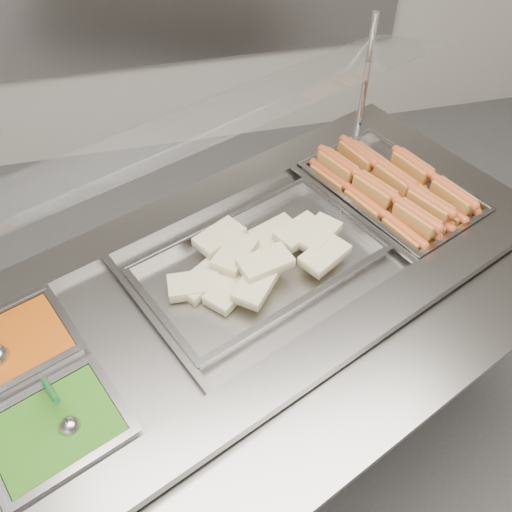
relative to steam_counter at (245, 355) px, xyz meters
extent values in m
cube|color=gray|center=(0.00, 0.00, -0.01)|extent=(2.04, 1.47, 0.91)
cube|color=gray|center=(0.15, -0.34, 0.46)|extent=(1.86, 0.91, 0.03)
cube|color=gray|center=(-0.15, 0.34, 0.46)|extent=(1.86, 0.91, 0.03)
cube|color=gray|center=(0.84, 0.37, 0.46)|extent=(0.36, 0.60, 0.03)
cube|color=black|center=(0.00, 0.00, 0.34)|extent=(1.79, 1.23, 0.02)
cube|color=gray|center=(0.41, 0.18, 0.47)|extent=(0.26, 0.55, 0.01)
cube|color=gray|center=(-0.29, -0.13, 0.47)|extent=(0.26, 0.55, 0.01)
cube|color=gray|center=(0.22, -0.49, 0.42)|extent=(1.83, 1.00, 0.02)
cylinder|color=silver|center=(0.61, 0.64, 0.70)|extent=(0.03, 0.03, 0.46)
cube|color=silver|center=(-0.09, 0.20, 0.87)|extent=(1.70, 0.97, 0.09)
cube|color=#AE4009|center=(-0.68, -0.13, 0.43)|extent=(0.36, 0.33, 0.09)
cube|color=#236A10|center=(-0.56, -0.41, 0.43)|extent=(0.36, 0.33, 0.09)
cube|color=#98531F|center=(0.55, 0.04, 0.45)|extent=(0.11, 0.17, 0.05)
cylinder|color=#BA4721|center=(0.55, 0.04, 0.48)|extent=(0.09, 0.17, 0.03)
cube|color=#98531F|center=(0.48, 0.21, 0.45)|extent=(0.11, 0.17, 0.05)
cylinder|color=#BA4721|center=(0.48, 0.21, 0.48)|extent=(0.10, 0.17, 0.03)
cube|color=#98531F|center=(0.41, 0.38, 0.45)|extent=(0.12, 0.17, 0.05)
cylinder|color=#BA4721|center=(0.41, 0.38, 0.48)|extent=(0.10, 0.17, 0.03)
cube|color=#98531F|center=(0.61, 0.07, 0.45)|extent=(0.11, 0.17, 0.05)
cylinder|color=#BA4721|center=(0.61, 0.07, 0.48)|extent=(0.10, 0.17, 0.03)
cube|color=#98531F|center=(0.54, 0.24, 0.45)|extent=(0.11, 0.17, 0.05)
cylinder|color=#BA4721|center=(0.54, 0.24, 0.48)|extent=(0.10, 0.17, 0.03)
cube|color=#98531F|center=(0.47, 0.40, 0.45)|extent=(0.11, 0.17, 0.05)
cylinder|color=#BA4721|center=(0.47, 0.40, 0.48)|extent=(0.10, 0.17, 0.03)
cube|color=#98531F|center=(0.67, 0.09, 0.45)|extent=(0.11, 0.17, 0.05)
cylinder|color=#BA4721|center=(0.67, 0.09, 0.48)|extent=(0.09, 0.17, 0.03)
cube|color=#98531F|center=(0.60, 0.26, 0.45)|extent=(0.12, 0.17, 0.05)
cylinder|color=#BA4721|center=(0.60, 0.26, 0.48)|extent=(0.10, 0.17, 0.03)
cube|color=#98531F|center=(0.53, 0.43, 0.45)|extent=(0.11, 0.17, 0.05)
cylinder|color=#BA4721|center=(0.53, 0.43, 0.48)|extent=(0.10, 0.17, 0.03)
cube|color=#98531F|center=(0.73, 0.12, 0.45)|extent=(0.11, 0.17, 0.05)
cylinder|color=#BA4721|center=(0.73, 0.12, 0.48)|extent=(0.10, 0.17, 0.03)
cube|color=#98531F|center=(0.66, 0.29, 0.45)|extent=(0.12, 0.16, 0.05)
cylinder|color=#BA4721|center=(0.66, 0.29, 0.48)|extent=(0.10, 0.17, 0.03)
cube|color=#98531F|center=(0.59, 0.46, 0.45)|extent=(0.11, 0.17, 0.05)
cylinder|color=#BA4721|center=(0.59, 0.46, 0.48)|extent=(0.10, 0.17, 0.03)
cube|color=#98531F|center=(0.79, 0.15, 0.45)|extent=(0.11, 0.17, 0.05)
cylinder|color=#BA4721|center=(0.79, 0.15, 0.48)|extent=(0.10, 0.17, 0.03)
cube|color=#98531F|center=(0.59, 0.05, 0.51)|extent=(0.12, 0.16, 0.05)
cylinder|color=#BA4721|center=(0.59, 0.05, 0.53)|extent=(0.11, 0.17, 0.03)
cube|color=#98531F|center=(0.51, 0.22, 0.51)|extent=(0.12, 0.16, 0.05)
cylinder|color=#BA4721|center=(0.51, 0.22, 0.53)|extent=(0.11, 0.17, 0.03)
cube|color=#98531F|center=(0.43, 0.38, 0.51)|extent=(0.12, 0.17, 0.05)
cylinder|color=#BA4721|center=(0.43, 0.38, 0.53)|extent=(0.10, 0.17, 0.03)
cube|color=#98531F|center=(0.66, 0.10, 0.51)|extent=(0.12, 0.16, 0.05)
cylinder|color=#BA4721|center=(0.66, 0.10, 0.53)|extent=(0.11, 0.17, 0.03)
cube|color=#98531F|center=(0.60, 0.26, 0.51)|extent=(0.11, 0.17, 0.05)
cylinder|color=#BA4721|center=(0.60, 0.26, 0.53)|extent=(0.10, 0.17, 0.03)
cube|color=#98531F|center=(0.52, 0.42, 0.51)|extent=(0.10, 0.17, 0.05)
cylinder|color=#BA4721|center=(0.52, 0.42, 0.53)|extent=(0.09, 0.17, 0.03)
cube|color=#98531F|center=(0.76, 0.13, 0.51)|extent=(0.11, 0.17, 0.05)
cylinder|color=#BA4721|center=(0.76, 0.13, 0.53)|extent=(0.09, 0.17, 0.03)
cube|color=#98531F|center=(0.69, 0.31, 0.51)|extent=(0.11, 0.17, 0.05)
cylinder|color=#BA4721|center=(0.69, 0.31, 0.53)|extent=(0.09, 0.17, 0.03)
cube|color=#CCBE89|center=(-0.13, -0.01, 0.46)|extent=(0.18, 0.17, 0.03)
cube|color=#CCBE89|center=(-0.01, 0.09, 0.46)|extent=(0.18, 0.16, 0.03)
cube|color=#CCBE89|center=(-0.02, -0.06, 0.46)|extent=(0.17, 0.13, 0.03)
cube|color=#CCBE89|center=(0.14, 0.14, 0.47)|extent=(0.18, 0.14, 0.03)
cube|color=#CCBE89|center=(0.06, 0.08, 0.46)|extent=(0.16, 0.10, 0.03)
cube|color=#CCBE89|center=(-0.05, -0.07, 0.46)|extent=(0.18, 0.17, 0.03)
cube|color=#CCBE89|center=(-0.15, -0.03, 0.47)|extent=(0.16, 0.10, 0.03)
cube|color=#CCBE89|center=(0.12, 0.10, 0.46)|extent=(0.16, 0.10, 0.03)
cube|color=#CCBE89|center=(0.26, -0.03, 0.50)|extent=(0.18, 0.16, 0.03)
cube|color=#CCBE89|center=(0.02, -0.09, 0.50)|extent=(0.17, 0.18, 0.03)
cube|color=#CCBE89|center=(0.21, 0.09, 0.50)|extent=(0.18, 0.15, 0.03)
cube|color=#CCBE89|center=(0.26, 0.06, 0.50)|extent=(0.18, 0.17, 0.03)
cube|color=#CCBE89|center=(-0.01, 0.04, 0.50)|extent=(0.17, 0.18, 0.03)
cube|color=#CCBE89|center=(-0.05, 0.13, 0.50)|extent=(0.18, 0.16, 0.03)
cube|color=#CCBE89|center=(0.06, -0.04, 0.52)|extent=(0.17, 0.13, 0.03)
sphere|color=#ADADB2|center=(-0.52, -0.42, 0.47)|extent=(0.06, 0.06, 0.06)
cylinder|color=#126828|center=(-0.55, -0.34, 0.53)|extent=(0.08, 0.14, 0.11)
camera|label=1|loc=(-0.23, -1.15, 1.77)|focal=40.00mm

